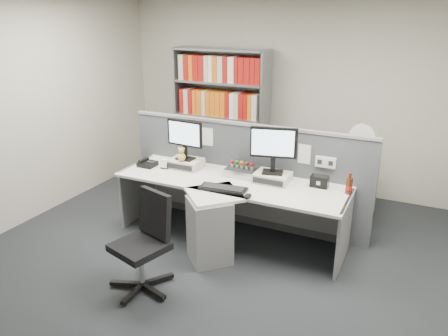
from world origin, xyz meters
The scene contains 21 objects.
ground centered at (0.00, 0.00, 0.00)m, with size 5.50×5.50×0.00m, color #26292D.
room_shell centered at (0.00, 0.00, 1.79)m, with size 5.04×5.54×2.72m.
partition centered at (0.00, 1.25, 0.65)m, with size 3.00×0.08×1.27m.
desk centered at (0.00, 0.60, 0.46)m, with size 2.60×1.20×0.72m.
monitor_riser_left centered at (-0.67, 0.98, 0.77)m, with size 0.38×0.31×0.10m.
monitor_riser_right centered at (0.43, 0.98, 0.77)m, with size 0.38×0.31×0.10m.
monitor_left centered at (-0.67, 0.98, 1.10)m, with size 0.47×0.16×0.47m.
monitor_right centered at (0.43, 0.98, 1.13)m, with size 0.50×0.21×0.51m.
desktop_pc centered at (0.05, 1.03, 0.77)m, with size 0.34×0.31×0.09m.
figurines centered at (0.05, 1.01, 0.86)m, with size 0.29×0.05×0.09m.
keyboard centered at (0.05, 0.53, 0.74)m, with size 0.51×0.23×0.03m.
mouse centered at (0.36, 0.46, 0.74)m, with size 0.07×0.11×0.04m, color black.
desk_phone centered at (-1.11, 0.81, 0.75)m, with size 0.20×0.18×0.09m.
desk_calendar centered at (-0.87, 0.83, 0.77)m, with size 0.09×0.07×0.11m.
plush_toy centered at (-0.68, 0.90, 0.89)m, with size 0.10×0.10×0.17m.
speaker centered at (0.94, 1.05, 0.78)m, with size 0.19×0.10×0.12m, color black.
cola_bottle centered at (1.25, 1.00, 0.81)m, with size 0.07×0.07×0.23m.
shelving_unit centered at (-0.90, 2.44, 0.98)m, with size 1.41×0.40×2.00m.
filing_cabinet centered at (1.20, 1.99, 0.35)m, with size 0.45×0.61×0.70m.
desk_fan centered at (1.20, 1.99, 1.03)m, with size 0.31×0.19×0.53m.
office_chair centered at (-0.32, -0.36, 0.49)m, with size 0.62×0.61×0.93m.
Camera 1 is at (1.85, -3.24, 2.49)m, focal length 34.61 mm.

